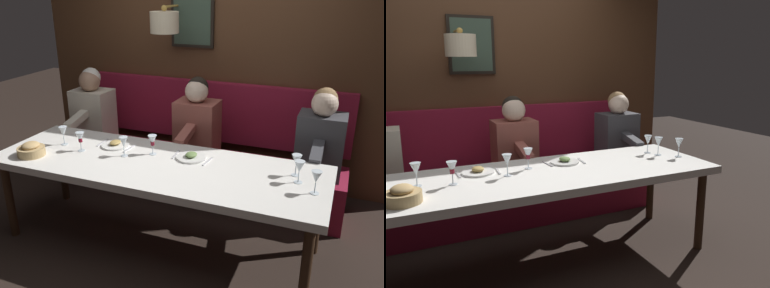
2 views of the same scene
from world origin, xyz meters
TOP-DOWN VIEW (x-y plane):
  - ground_plane at (0.00, 0.00)m, footprint 12.00×12.00m
  - dining_table at (0.00, 0.00)m, footprint 0.90×2.65m
  - banquette_bench at (0.89, 0.00)m, footprint 0.52×2.85m
  - back_wall_panel at (1.46, 0.01)m, footprint 0.59×4.05m
  - diner_nearest at (0.88, -1.15)m, footprint 0.60×0.40m
  - diner_near at (0.88, -0.00)m, footprint 0.60×0.40m
  - place_setting_0 at (0.19, 0.49)m, footprint 0.24×0.31m
  - place_setting_1 at (0.18, -0.22)m, footprint 0.24×0.32m
  - wine_glass_0 at (-0.01, 0.69)m, footprint 0.07×0.07m
  - wine_glass_1 at (0.06, -1.08)m, footprint 0.07×0.07m
  - wine_glass_2 at (-0.06, -1.20)m, footprint 0.07×0.07m
  - wine_glass_3 at (0.03, 0.30)m, footprint 0.07×0.07m
  - wine_glass_4 at (0.17, -1.04)m, footprint 0.07×0.07m
  - wine_glass_5 at (0.15, 0.10)m, footprint 0.07×0.07m
  - wine_glass_6 at (0.06, 0.92)m, footprint 0.07×0.07m
  - bread_bowl at (-0.24, 1.01)m, footprint 0.22×0.22m

SIDE VIEW (x-z plane):
  - ground_plane at x=0.00m, z-range 0.00..0.00m
  - banquette_bench at x=0.89m, z-range 0.00..0.45m
  - dining_table at x=0.00m, z-range 0.31..1.05m
  - place_setting_0 at x=0.19m, z-range 0.73..0.78m
  - place_setting_1 at x=0.18m, z-range 0.73..0.78m
  - bread_bowl at x=-0.24m, z-range 0.73..0.85m
  - diner_nearest at x=0.88m, z-range 0.42..1.21m
  - diner_near at x=0.88m, z-range 0.42..1.21m
  - wine_glass_5 at x=0.15m, z-range 0.77..0.94m
  - wine_glass_0 at x=-0.01m, z-range 0.77..0.94m
  - wine_glass_1 at x=0.06m, z-range 0.77..0.94m
  - wine_glass_2 at x=-0.06m, z-range 0.77..0.94m
  - wine_glass_3 at x=0.03m, z-range 0.77..0.94m
  - wine_glass_4 at x=0.17m, z-range 0.77..0.94m
  - wine_glass_6 at x=0.06m, z-range 0.77..0.94m
  - back_wall_panel at x=1.46m, z-range -0.08..2.82m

